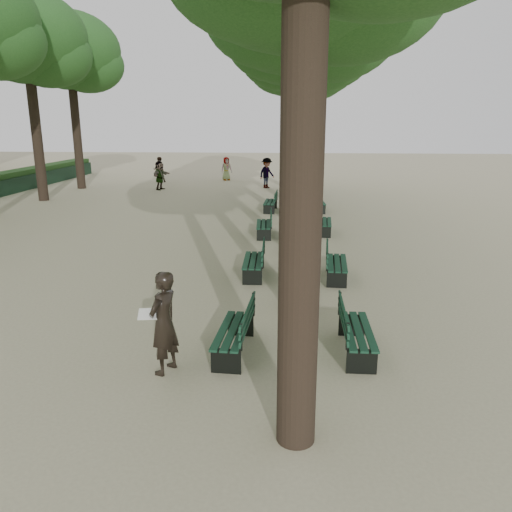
{
  "coord_description": "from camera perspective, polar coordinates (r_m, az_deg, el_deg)",
  "views": [
    {
      "loc": [
        1.39,
        -7.9,
        4.17
      ],
      "look_at": [
        0.6,
        3.0,
        1.2
      ],
      "focal_mm": 35.0,
      "sensor_mm": 36.0,
      "label": 1
    }
  ],
  "objects": [
    {
      "name": "bench_left_2",
      "position": [
        18.63,
        0.91,
        3.13
      ],
      "size": [
        0.66,
        1.83,
        0.92
      ],
      "color": "black",
      "rests_on": "ground"
    },
    {
      "name": "tree_central_5",
      "position": [
        31.1,
        4.66,
        21.6
      ],
      "size": [
        6.0,
        6.0,
        9.95
      ],
      "color": "#33261C",
      "rests_on": "ground"
    },
    {
      "name": "tree_central_4",
      "position": [
        26.13,
        4.73,
        22.82
      ],
      "size": [
        6.0,
        6.0,
        9.95
      ],
      "color": "#33261C",
      "rests_on": "ground"
    },
    {
      "name": "tree_central_3",
      "position": [
        21.19,
        4.83,
        24.62
      ],
      "size": [
        6.0,
        6.0,
        9.95
      ],
      "color": "#33261C",
      "rests_on": "ground"
    },
    {
      "name": "bench_left_3",
      "position": [
        23.82,
        1.64,
        5.79
      ],
      "size": [
        0.64,
        1.82,
        0.92
      ],
      "color": "black",
      "rests_on": "ground"
    },
    {
      "name": "man_with_map",
      "position": [
        8.57,
        -10.51,
        -7.51
      ],
      "size": [
        0.74,
        0.8,
        1.8
      ],
      "color": "black",
      "rests_on": "ground"
    },
    {
      "name": "ground",
      "position": [
        9.04,
        -5.3,
        -12.34
      ],
      "size": [
        120.0,
        120.0,
        0.0
      ],
      "primitive_type": "plane",
      "color": "tan",
      "rests_on": "ground"
    },
    {
      "name": "bench_left_1",
      "position": [
        13.79,
        -0.28,
        -1.21
      ],
      "size": [
        0.62,
        1.81,
        0.92
      ],
      "color": "black",
      "rests_on": "ground"
    },
    {
      "name": "pedestrian_a",
      "position": [
        35.91,
        -11.0,
        9.67
      ],
      "size": [
        0.9,
        0.72,
        1.73
      ],
      "primitive_type": "imported",
      "rotation": [
        0.0,
        0.0,
        3.66
      ],
      "color": "#262628",
      "rests_on": "ground"
    },
    {
      "name": "tree_far_5",
      "position": [
        33.91,
        -20.56,
        21.05
      ],
      "size": [
        6.0,
        6.0,
        10.45
      ],
      "color": "#33261C",
      "rests_on": "ground"
    },
    {
      "name": "pedestrian_b",
      "position": [
        32.15,
        1.24,
        9.47
      ],
      "size": [
        1.08,
        1.19,
        1.9
      ],
      "primitive_type": "imported",
      "rotation": [
        0.0,
        0.0,
        0.88
      ],
      "color": "#262628",
      "rests_on": "ground"
    },
    {
      "name": "pedestrian_d",
      "position": [
        36.49,
        -3.4,
        9.94
      ],
      "size": [
        0.86,
        0.7,
        1.65
      ],
      "primitive_type": "imported",
      "rotation": [
        0.0,
        0.0,
        0.55
      ],
      "color": "#262628",
      "rests_on": "ground"
    },
    {
      "name": "bench_right_3",
      "position": [
        23.96,
        7.11,
        5.73
      ],
      "size": [
        0.69,
        1.83,
        0.92
      ],
      "color": "black",
      "rests_on": "ground"
    },
    {
      "name": "bench_right_2",
      "position": [
        19.25,
        7.78,
        3.39
      ],
      "size": [
        0.67,
        1.83,
        0.92
      ],
      "color": "black",
      "rests_on": "ground"
    },
    {
      "name": "bench_left_0",
      "position": [
        9.34,
        -2.57,
        -9.49
      ],
      "size": [
        0.67,
        1.83,
        0.92
      ],
      "color": "black",
      "rests_on": "ground"
    },
    {
      "name": "pedestrian_e",
      "position": [
        31.9,
        -10.95,
        9.03
      ],
      "size": [
        0.82,
        1.67,
        1.77
      ],
      "primitive_type": "imported",
      "rotation": [
        0.0,
        0.0,
        1.27
      ],
      "color": "#262628",
      "rests_on": "ground"
    },
    {
      "name": "bench_right_0",
      "position": [
        9.51,
        11.43,
        -9.34
      ],
      "size": [
        0.58,
        1.8,
        0.92
      ],
      "color": "black",
      "rests_on": "ground"
    },
    {
      "name": "bench_right_1",
      "position": [
        13.73,
        9.17,
        -1.48
      ],
      "size": [
        0.68,
        1.83,
        0.92
      ],
      "color": "black",
      "rests_on": "ground"
    },
    {
      "name": "tree_far_4",
      "position": [
        29.43,
        -24.82,
        21.68
      ],
      "size": [
        6.0,
        6.0,
        10.45
      ],
      "color": "#33261C",
      "rests_on": "ground"
    }
  ]
}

